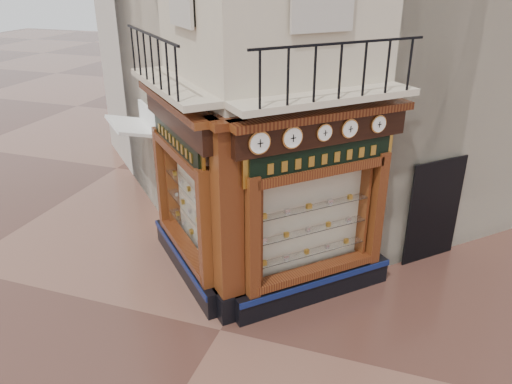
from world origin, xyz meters
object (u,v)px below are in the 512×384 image
at_px(clock_b, 292,138).
at_px(clock_e, 378,124).
at_px(clock_a, 259,143).
at_px(clock_c, 324,132).
at_px(signboard_left, 177,141).
at_px(clock_d, 350,128).
at_px(awning, 141,216).
at_px(corner_pilaster, 228,227).
at_px(signboard_right, 322,158).

height_order(clock_b, clock_e, clock_b).
relative_size(clock_a, clock_b, 1.02).
relative_size(clock_b, clock_c, 1.24).
height_order(clock_a, signboard_left, clock_a).
distance_m(clock_b, clock_d, 1.17).
xyz_separation_m(clock_a, signboard_left, (-2.06, 1.02, -0.52)).
bearing_deg(clock_a, clock_e, 0.00).
height_order(clock_d, awning, clock_d).
bearing_deg(clock_d, corner_pilaster, 169.10).
height_order(corner_pilaster, clock_b, corner_pilaster).
bearing_deg(clock_b, clock_c, 0.00).
bearing_deg(clock_e, clock_c, -180.00).
bearing_deg(clock_c, clock_e, 0.00).
bearing_deg(signboard_right, clock_e, -5.68).
height_order(clock_c, signboard_right, clock_c).
xyz_separation_m(clock_c, signboard_left, (-2.95, 0.12, -0.52)).
xyz_separation_m(corner_pilaster, signboard_right, (1.46, 1.01, 1.15)).
bearing_deg(signboard_right, awning, 112.96).
distance_m(corner_pilaster, clock_e, 3.34).
height_order(clock_b, signboard_left, clock_b).
bearing_deg(awning, clock_b, -164.11).
distance_m(clock_a, clock_b, 0.62).
height_order(clock_a, awning, clock_a).
relative_size(clock_e, awning, 0.20).
relative_size(corner_pilaster, signboard_right, 1.74).
xyz_separation_m(awning, signboard_left, (2.42, -2.16, 3.10)).
distance_m(signboard_left, signboard_right, 2.92).
relative_size(clock_b, awning, 0.23).
xyz_separation_m(clock_d, clock_e, (0.46, 0.46, 0.00)).
height_order(clock_c, signboard_left, clock_c).
bearing_deg(clock_c, clock_b, -180.00).
bearing_deg(clock_d, clock_e, 0.00).
xyz_separation_m(clock_c, signboard_right, (-0.03, 0.12, -0.52)).
bearing_deg(clock_d, clock_a, -180.00).
height_order(corner_pilaster, clock_e, corner_pilaster).
relative_size(clock_b, signboard_right, 0.17).
distance_m(corner_pilaster, awning, 5.38).
xyz_separation_m(clock_a, signboard_right, (0.86, 1.02, -0.52)).
bearing_deg(awning, clock_a, -170.35).
height_order(clock_c, clock_d, clock_d).
bearing_deg(clock_b, clock_a, -180.00).
height_order(clock_e, awning, clock_e).
distance_m(clock_a, clock_d, 1.80).
xyz_separation_m(clock_d, signboard_left, (-3.33, -0.25, -0.52)).
bearing_deg(signboard_left, signboard_right, -135.00).
xyz_separation_m(corner_pilaster, clock_e, (2.32, 1.72, 1.67)).
relative_size(clock_d, awning, 0.21).
bearing_deg(clock_a, clock_b, 0.00).
bearing_deg(awning, clock_c, -158.06).
distance_m(corner_pilaster, signboard_left, 2.12).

